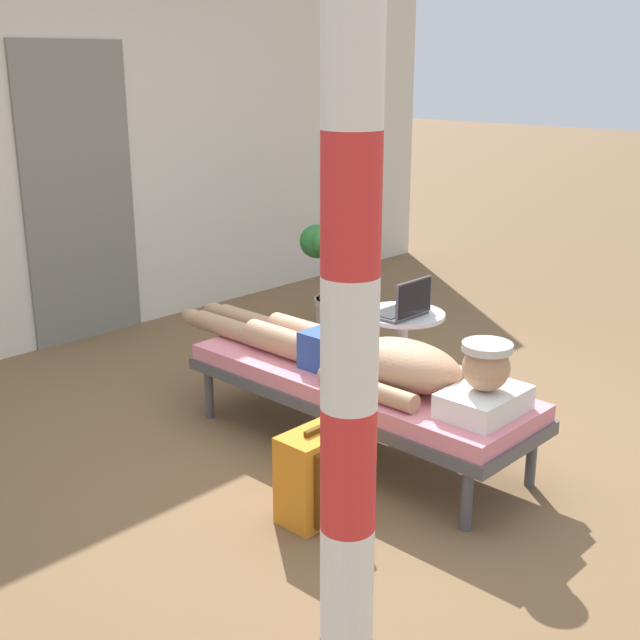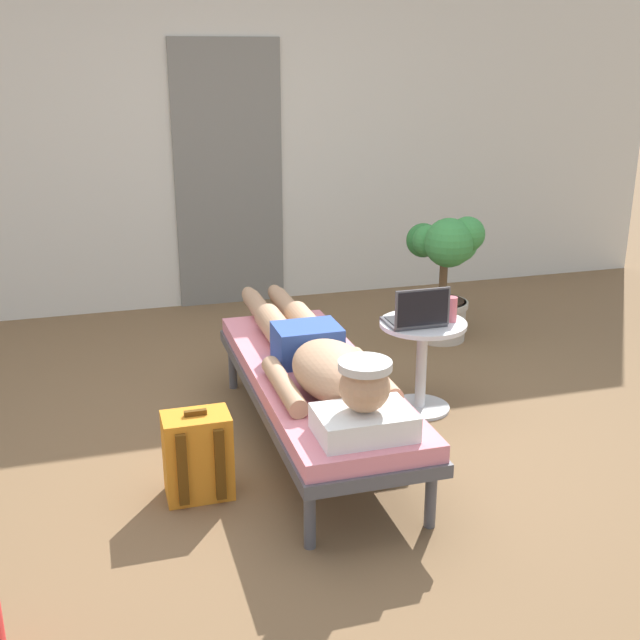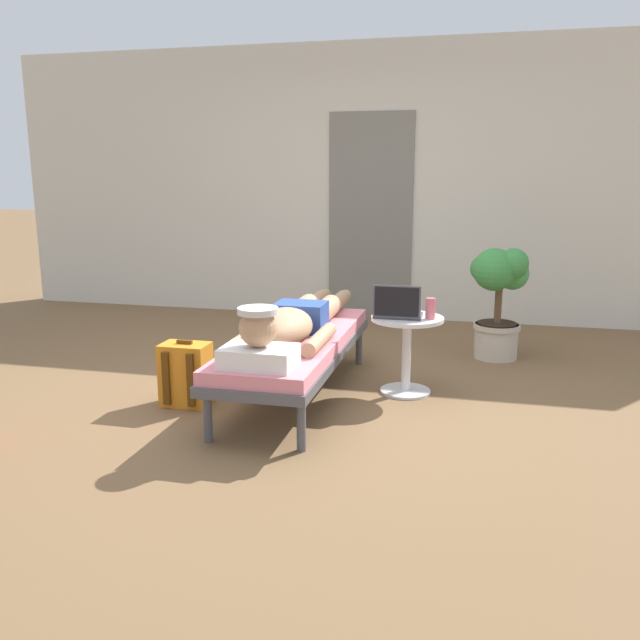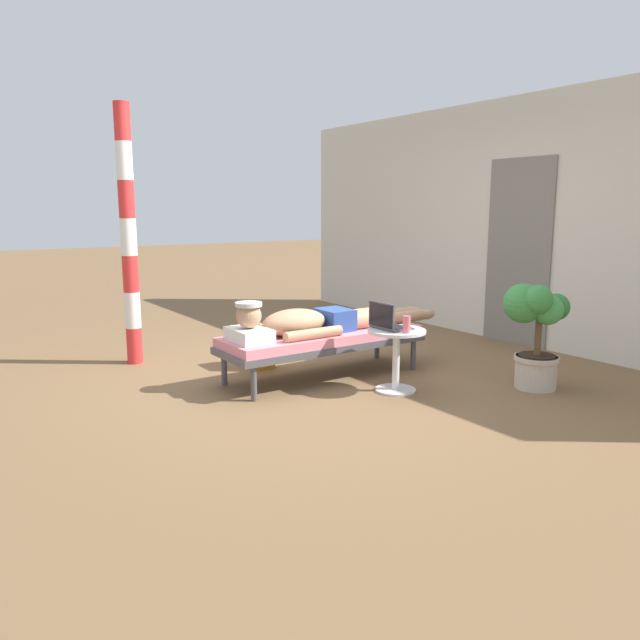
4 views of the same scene
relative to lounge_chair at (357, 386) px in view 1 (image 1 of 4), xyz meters
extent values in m
plane|color=brown|center=(0.00, -0.07, -0.35)|extent=(40.00, 40.00, 0.00)
cube|color=beige|center=(0.00, 2.69, 1.00)|extent=(7.60, 0.20, 2.70)
cube|color=slate|center=(0.06, 2.58, 0.67)|extent=(0.84, 0.03, 2.04)
cylinder|color=#4C4C51|center=(-0.27, 0.85, -0.21)|extent=(0.05, 0.05, 0.28)
cylinder|color=#4C4C51|center=(0.27, 0.85, -0.21)|extent=(0.05, 0.05, 0.28)
cylinder|color=#4C4C51|center=(-0.27, -0.85, -0.21)|extent=(0.05, 0.05, 0.28)
cylinder|color=#4C4C51|center=(0.27, -0.85, -0.21)|extent=(0.05, 0.05, 0.28)
cube|color=#4C4C51|center=(0.00, 0.00, -0.04)|extent=(0.63, 1.90, 0.06)
cube|color=pink|center=(0.00, 0.00, 0.03)|extent=(0.61, 1.86, 0.08)
cube|color=white|center=(0.00, -0.74, 0.13)|extent=(0.40, 0.28, 0.11)
sphere|color=tan|center=(0.00, -0.74, 0.29)|extent=(0.21, 0.21, 0.21)
cylinder|color=silver|center=(0.00, -0.74, 0.38)|extent=(0.22, 0.22, 0.03)
ellipsoid|color=tan|center=(0.00, -0.30, 0.19)|extent=(0.35, 0.60, 0.23)
cylinder|color=tan|center=(-0.22, -0.25, 0.12)|extent=(0.09, 0.55, 0.09)
cylinder|color=tan|center=(0.22, -0.25, 0.12)|extent=(0.09, 0.55, 0.09)
cube|color=#2D4C9E|center=(0.00, 0.13, 0.17)|extent=(0.33, 0.26, 0.19)
cylinder|color=tan|center=(-0.09, 0.47, 0.15)|extent=(0.15, 0.42, 0.15)
cylinder|color=tan|center=(-0.09, 0.90, 0.13)|extent=(0.11, 0.44, 0.11)
ellipsoid|color=tan|center=(-0.09, 1.19, 0.12)|extent=(0.09, 0.20, 0.10)
cylinder|color=tan|center=(0.09, 0.47, 0.15)|extent=(0.15, 0.42, 0.15)
cylinder|color=tan|center=(0.09, 0.90, 0.13)|extent=(0.11, 0.44, 0.11)
ellipsoid|color=tan|center=(0.09, 1.19, 0.12)|extent=(0.09, 0.20, 0.10)
cylinder|color=silver|center=(0.70, 0.25, -0.34)|extent=(0.34, 0.34, 0.02)
cylinder|color=silver|center=(0.70, 0.25, -0.09)|extent=(0.06, 0.06, 0.48)
cylinder|color=silver|center=(0.70, 0.25, 0.17)|extent=(0.48, 0.48, 0.02)
cube|color=#4C4C51|center=(0.64, 0.25, 0.19)|extent=(0.31, 0.22, 0.02)
cube|color=black|center=(0.64, 0.26, 0.20)|extent=(0.27, 0.15, 0.00)
cube|color=#4C4C51|center=(0.64, 0.14, 0.30)|extent=(0.31, 0.01, 0.21)
cube|color=black|center=(0.64, 0.13, 0.30)|extent=(0.29, 0.00, 0.19)
cylinder|color=#D86672|center=(0.85, 0.22, 0.25)|extent=(0.06, 0.06, 0.14)
cube|color=orange|center=(-0.64, -0.31, -0.15)|extent=(0.30, 0.20, 0.40)
cube|color=orange|center=(-0.64, -0.19, -0.22)|extent=(0.22, 0.04, 0.18)
cube|color=#56330C|center=(-0.72, -0.43, -0.15)|extent=(0.04, 0.02, 0.34)
cube|color=#56330C|center=(-0.56, -0.43, -0.15)|extent=(0.04, 0.02, 0.34)
cube|color=#56330C|center=(-0.64, -0.31, 0.07)|extent=(0.10, 0.02, 0.02)
cylinder|color=#BFB29E|center=(1.30, 1.29, -0.21)|extent=(0.34, 0.34, 0.28)
cylinder|color=#BFB29E|center=(1.30, 1.29, -0.09)|extent=(0.37, 0.37, 0.04)
cylinder|color=#332319|center=(1.30, 1.29, -0.06)|extent=(0.31, 0.31, 0.01)
cylinder|color=brown|center=(1.30, 1.29, 0.10)|extent=(0.06, 0.06, 0.33)
sphere|color=#429347|center=(1.40, 1.26, 0.34)|extent=(0.25, 0.25, 0.25)
sphere|color=#2D7233|center=(1.37, 1.40, 0.35)|extent=(0.23, 0.23, 0.23)
sphere|color=#2D7233|center=(1.20, 1.42, 0.35)|extent=(0.24, 0.24, 0.24)
sphere|color=#38843D|center=(1.18, 1.30, 0.37)|extent=(0.21, 0.21, 0.21)
sphere|color=#38843D|center=(1.25, 1.13, 0.39)|extent=(0.33, 0.33, 0.33)
sphere|color=#38843D|center=(1.39, 1.14, 0.44)|extent=(0.24, 0.24, 0.24)
cylinder|color=white|center=(-1.47, -1.24, 0.18)|extent=(0.15, 0.15, 0.35)
cylinder|color=red|center=(-1.47, -1.24, 0.53)|extent=(0.15, 0.15, 0.35)
cylinder|color=white|center=(-1.47, -1.24, 0.89)|extent=(0.15, 0.15, 0.35)
cylinder|color=red|center=(-1.47, -1.24, 1.24)|extent=(0.15, 0.15, 0.35)
cylinder|color=white|center=(-1.47, -1.24, 1.59)|extent=(0.15, 0.15, 0.35)
camera|label=1|loc=(-2.97, -2.56, 1.57)|focal=47.01mm
camera|label=2|loc=(-1.01, -3.52, 1.57)|focal=44.33mm
camera|label=3|loc=(1.14, -4.03, 1.10)|focal=37.14mm
camera|label=4|loc=(4.40, -3.05, 1.16)|focal=34.41mm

